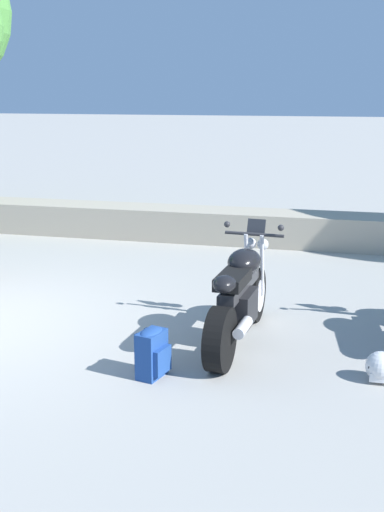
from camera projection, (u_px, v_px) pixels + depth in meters
The scene contains 4 objects.
stone_wall at pixel (105, 220), 11.77m from camera, with size 36.00×0.80×0.55m, color #A89E89.
motorcycle_black_centre at pixel (240, 298), 6.69m from camera, with size 0.67×2.07×1.18m.
rider_backpack at pixel (152, 352), 5.93m from camera, with size 0.31×0.34×0.47m.
rider_helmet at pixel (381, 367), 5.86m from camera, with size 0.28×0.28×0.28m.
Camera 1 is at (4.28, -6.06, 2.58)m, focal length 45.47 mm.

